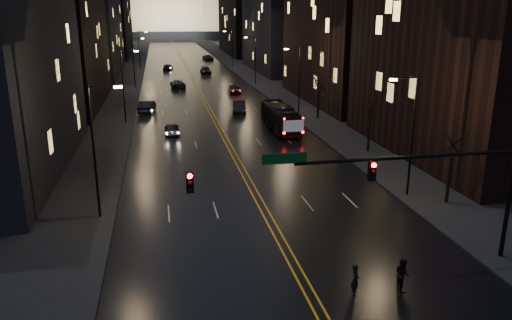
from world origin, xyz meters
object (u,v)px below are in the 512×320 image
pedestrian_b (403,274)px  receding_car_a (239,107)px  bus (280,117)px  pedestrian_a (355,280)px  oncoming_car_b (147,107)px  traffic_signal (416,177)px  oncoming_car_a (172,129)px

pedestrian_b → receding_car_a: bearing=-0.1°
receding_car_a → bus: bearing=-66.9°
pedestrian_a → oncoming_car_b: bearing=29.5°
traffic_signal → bus: (0.88, 32.91, -3.62)m
bus → oncoming_car_a: bearing=-178.9°
traffic_signal → oncoming_car_b: bearing=107.2°
traffic_signal → oncoming_car_a: size_ratio=4.35×
oncoming_car_a → receding_car_a: (9.34, 11.19, 0.14)m
oncoming_car_b → pedestrian_b: bearing=113.0°
bus → pedestrian_a: (-4.68, -34.91, -0.68)m
bus → pedestrian_b: (-2.23, -34.91, -0.64)m
oncoming_car_a → oncoming_car_b: (-2.92, 13.58, 0.16)m
pedestrian_a → pedestrian_b: pedestrian_b is taller
oncoming_car_b → receding_car_a: bearing=176.9°
oncoming_car_b → pedestrian_b: (13.06, -48.43, 0.00)m
bus → receding_car_a: 11.56m
traffic_signal → receding_car_a: 44.30m
bus → oncoming_car_b: size_ratio=2.09×
oncoming_car_a → pedestrian_a: (7.70, -34.84, 0.13)m
oncoming_car_a → receding_car_a: bearing=-130.0°
traffic_signal → oncoming_car_b: 48.80m
oncoming_car_a → traffic_signal: bearing=109.2°
pedestrian_a → receding_car_a: bearing=15.1°
traffic_signal → oncoming_car_b: size_ratio=3.39×
bus → oncoming_car_a: (-12.37, -0.06, -0.81)m
oncoming_car_b → pedestrian_a: oncoming_car_b is taller
pedestrian_a → oncoming_car_a: bearing=29.6°
traffic_signal → oncoming_car_a: bearing=109.3°
pedestrian_b → oncoming_car_a: bearing=15.1°
receding_car_a → pedestrian_b: size_ratio=2.97×
bus → oncoming_car_a: size_ratio=2.68×
receding_car_a → traffic_signal: bearing=-79.4°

